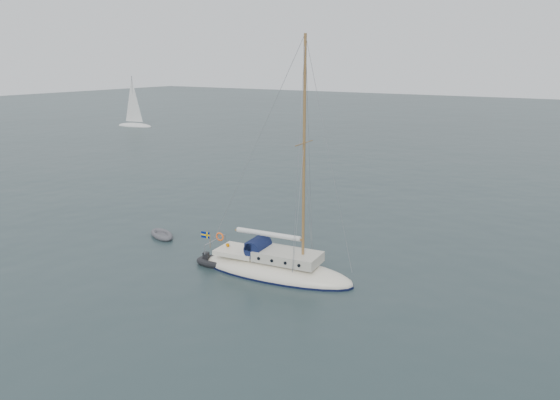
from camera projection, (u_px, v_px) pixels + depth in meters
The scene contains 5 objects.
ground at pixel (292, 270), 29.73m from camera, with size 300.00×300.00×0.00m, color black.
sailboat at pixel (276, 257), 28.81m from camera, with size 9.04×2.71×12.87m.
dinghy at pixel (162, 235), 35.14m from camera, with size 2.43×1.10×0.35m.
rib at pixel (226, 262), 30.32m from camera, with size 3.42×1.55×1.32m.
distant_yacht_a at pixel (133, 104), 91.55m from camera, with size 6.71×3.58×8.89m.
Camera 1 is at (14.27, -23.89, 11.15)m, focal length 35.00 mm.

